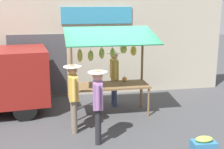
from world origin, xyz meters
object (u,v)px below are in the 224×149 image
at_px(vendor_with_sunhat, 114,73).
at_px(shopper_in_grey_tee, 73,92).
at_px(shopper_with_shopping_bag, 98,100).
at_px(produce_crate_side, 204,145).
at_px(market_stall, 110,61).

distance_m(vendor_with_sunhat, shopper_in_grey_tee, 2.27).
height_order(vendor_with_sunhat, shopper_with_shopping_bag, vendor_with_sunhat).
xyz_separation_m(shopper_with_shopping_bag, produce_crate_side, (-2.17, 0.96, -0.85)).
bearing_deg(shopper_in_grey_tee, market_stall, -46.83).
xyz_separation_m(market_stall, vendor_with_sunhat, (-0.27, -0.70, -0.53)).
xyz_separation_m(vendor_with_sunhat, produce_crate_side, (-1.29, 3.48, -0.86)).
bearing_deg(shopper_with_shopping_bag, vendor_with_sunhat, -11.26).
bearing_deg(shopper_with_shopping_bag, market_stall, -10.68).
bearing_deg(vendor_with_sunhat, produce_crate_side, 25.14).
relative_size(vendor_with_sunhat, shopper_with_shopping_bag, 1.01).
xyz_separation_m(market_stall, produce_crate_side, (-1.55, 2.77, -1.39)).
bearing_deg(vendor_with_sunhat, market_stall, -15.96).
relative_size(vendor_with_sunhat, shopper_in_grey_tee, 1.01).
distance_m(market_stall, vendor_with_sunhat, 0.92).
xyz_separation_m(shopper_in_grey_tee, shopper_with_shopping_bag, (-0.51, 0.72, 0.00)).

